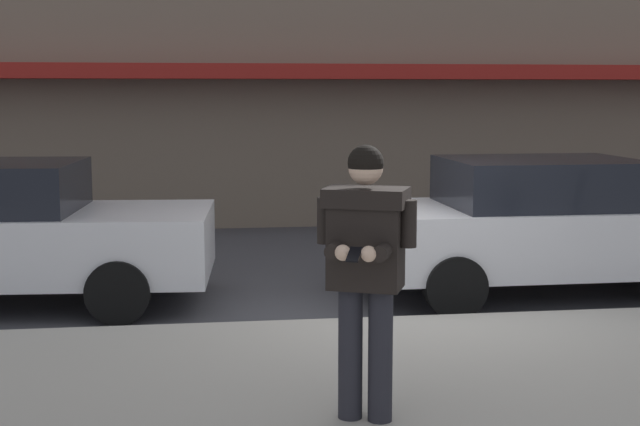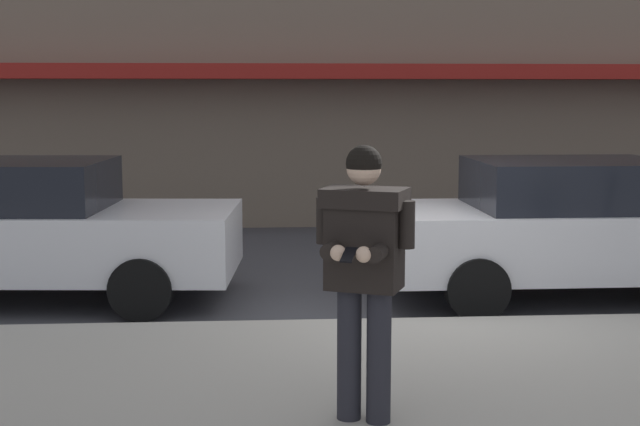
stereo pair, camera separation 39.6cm
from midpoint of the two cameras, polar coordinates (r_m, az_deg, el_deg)
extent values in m
plane|color=#3D3D42|center=(8.87, 8.32, -7.18)|extent=(80.00, 80.00, 0.00)
cube|color=silver|center=(9.17, 14.41, -6.82)|extent=(28.00, 0.12, 0.01)
cube|color=maroon|center=(14.80, 7.28, 8.96)|extent=(26.60, 0.70, 0.24)
cube|color=silver|center=(10.15, -17.10, -1.68)|extent=(4.62, 2.15, 0.70)
cube|color=black|center=(10.13, -18.20, 1.74)|extent=(2.19, 1.79, 0.52)
cylinder|color=black|center=(10.71, -8.50, -2.84)|extent=(0.65, 0.27, 0.64)
cylinder|color=black|center=(9.06, -10.16, -4.82)|extent=(0.65, 0.27, 0.64)
cube|color=silver|center=(10.28, 17.55, -1.58)|extent=(4.51, 1.86, 0.70)
cube|color=black|center=(10.14, 16.75, 1.80)|extent=(2.08, 1.65, 0.52)
cylinder|color=black|center=(10.73, 8.82, -2.83)|extent=(0.64, 0.23, 0.64)
cylinder|color=black|center=(9.10, 11.27, -4.79)|extent=(0.64, 0.23, 0.64)
cylinder|color=#23232B|center=(5.84, 5.75, -9.14)|extent=(0.16, 0.16, 0.88)
cylinder|color=#23232B|center=(5.89, 3.83, -8.98)|extent=(0.16, 0.16, 0.88)
cube|color=black|center=(5.69, 4.87, -1.72)|extent=(0.54, 0.46, 0.64)
cube|color=black|center=(5.65, 4.90, 0.98)|extent=(0.61, 0.52, 0.12)
cylinder|color=black|center=(5.62, 7.55, -0.75)|extent=(0.11, 0.11, 0.30)
cylinder|color=black|center=(5.51, 5.96, -2.46)|extent=(0.21, 0.32, 0.10)
sphere|color=beige|center=(5.39, 4.92, -2.68)|extent=(0.10, 0.10, 0.10)
cylinder|color=black|center=(5.75, 2.27, -0.49)|extent=(0.11, 0.11, 0.30)
cylinder|color=black|center=(5.59, 2.98, -2.30)|extent=(0.21, 0.32, 0.10)
sphere|color=beige|center=(5.43, 3.26, -2.58)|extent=(0.10, 0.10, 0.10)
cube|color=black|center=(5.38, 3.98, -2.70)|extent=(0.12, 0.16, 0.07)
sphere|color=beige|center=(5.61, 4.85, 2.88)|extent=(0.22, 0.22, 0.22)
sphere|color=black|center=(5.60, 4.85, 3.18)|extent=(0.23, 0.23, 0.23)
camera|label=1|loc=(0.20, -88.05, 0.27)|focal=50.00mm
camera|label=2|loc=(0.20, 91.95, -0.27)|focal=50.00mm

